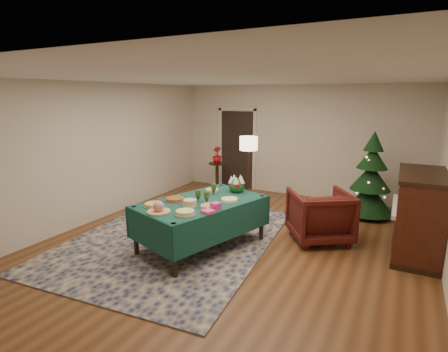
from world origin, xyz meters
The scene contains 24 objects.
room_shell centered at (0.00, 0.00, 1.35)m, with size 7.00×7.00×7.00m.
doorway centered at (-1.60, 3.48, 1.10)m, with size 1.08×0.04×2.16m.
rug centered at (-1.04, -0.21, 0.01)m, with size 3.20×4.20×0.02m, color #121944.
buffet_table centered at (-0.44, -0.28, 0.64)m, with size 1.76×2.31×0.80m.
platter_0 centered at (-0.94, -0.85, 0.82)m, with size 0.31×0.31×0.05m.
platter_1 centered at (-0.68, -1.05, 0.86)m, with size 0.35×0.35×0.17m.
platter_2 centered at (-0.29, -0.96, 0.83)m, with size 0.31×0.31×0.07m.
platter_3 centered at (-0.81, -0.47, 0.82)m, with size 0.34×0.34×0.06m.
platter_4 centered at (-0.44, -0.60, 0.85)m, with size 0.24×0.24×0.11m.
platter_5 centered at (-0.14, -0.52, 0.82)m, with size 0.32×0.32×0.04m.
platter_6 centered at (-0.03, -0.07, 0.82)m, with size 0.31×0.31×0.04m.
platter_7 centered at (-0.56, 0.29, 0.82)m, with size 0.27×0.27×0.04m.
goblet_0 centered at (-0.44, 0.14, 0.89)m, with size 0.08×0.08×0.19m.
goblet_1 centered at (-0.29, -0.35, 0.89)m, with size 0.08×0.08×0.19m.
goblet_2 centered at (-0.46, -0.33, 0.89)m, with size 0.08×0.08×0.19m.
napkin_stack centered at (-0.05, -0.73, 0.82)m, with size 0.16×0.16×0.04m, color #F0427D.
gift_box centered at (-0.02, -0.55, 0.85)m, with size 0.13×0.13×0.11m, color #D53BA2.
centerpiece centered at (-0.17, 0.47, 0.93)m, with size 0.29×0.29×0.33m.
armchair centered at (1.19, 0.92, 0.48)m, with size 0.94×0.88×0.97m, color #47140F.
floor_lamp centered at (-0.60, 1.95, 1.35)m, with size 0.39×0.39×1.59m.
side_table centered at (-1.83, 2.79, 0.37)m, with size 0.43×0.43×0.77m.
potted_plant centered at (-1.83, 2.79, 0.89)m, with size 0.23×0.42×0.23m, color #AB0D0C.
christmas_tree centered at (1.82, 2.62, 0.79)m, with size 1.10×1.10×1.77m.
piano centered at (2.66, 1.09, 0.64)m, with size 0.73×1.52×1.31m.
Camera 1 is at (2.37, -4.85, 2.44)m, focal length 28.00 mm.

